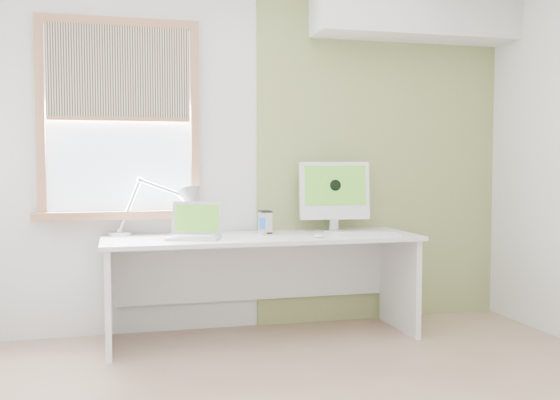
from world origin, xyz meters
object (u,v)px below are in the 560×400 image
object	(u,v)px
desk	(260,262)
imac	(334,192)
desk_lamp	(178,205)
external_drive	(265,222)
laptop	(195,229)

from	to	relation	value
desk	imac	bearing A→B (deg)	11.33
desk_lamp	imac	distance (m)	1.17
desk_lamp	external_drive	size ratio (longest dim) A/B	4.37
external_drive	desk_lamp	bearing A→B (deg)	175.85
laptop	external_drive	size ratio (longest dim) A/B	2.54
desk	external_drive	size ratio (longest dim) A/B	13.41
external_drive	imac	distance (m)	0.58
desk_lamp	imac	xyz separation A→B (m)	(1.17, -0.02, 0.07)
desk_lamp	imac	size ratio (longest dim) A/B	1.34
desk	desk_lamp	bearing A→B (deg)	165.75
desk	imac	distance (m)	0.78
desk_lamp	desk	bearing A→B (deg)	-14.25
imac	desk_lamp	bearing A→B (deg)	178.81
desk	desk_lamp	distance (m)	0.72
laptop	external_drive	distance (m)	0.56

